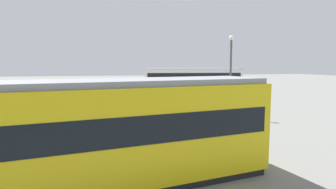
% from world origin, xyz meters
% --- Properties ---
extents(ground_plane, '(160.00, 160.00, 0.00)m').
position_xyz_m(ground_plane, '(0.00, 0.00, 0.00)').
color(ground_plane, slate).
extents(double_decker_bus, '(11.20, 4.30, 3.70)m').
position_xyz_m(double_decker_bus, '(-3.30, -3.56, 1.90)').
color(double_decker_bus, white).
rests_on(double_decker_bus, ground).
extents(tram_yellow, '(14.13, 4.76, 3.62)m').
position_xyz_m(tram_yellow, '(7.92, 16.92, 1.88)').
color(tram_yellow, yellow).
rests_on(tram_yellow, ground).
extents(pedestrian_near_railing, '(0.45, 0.45, 1.61)m').
position_xyz_m(pedestrian_near_railing, '(4.52, 4.56, 0.92)').
color(pedestrian_near_railing, '#4C3F2D').
rests_on(pedestrian_near_railing, ground).
extents(pedestrian_railing, '(7.20, 0.79, 1.08)m').
position_xyz_m(pedestrian_railing, '(1.77, 6.34, 0.74)').
color(pedestrian_railing, gray).
rests_on(pedestrian_railing, ground).
extents(info_sign, '(1.29, 0.12, 2.59)m').
position_xyz_m(info_sign, '(6.34, 7.06, 1.83)').
color(info_sign, slate).
rests_on(info_sign, ground).
extents(street_lamp, '(0.36, 0.36, 6.33)m').
position_xyz_m(street_lamp, '(-3.04, 6.08, 3.73)').
color(street_lamp, '#4C4C51').
rests_on(street_lamp, ground).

